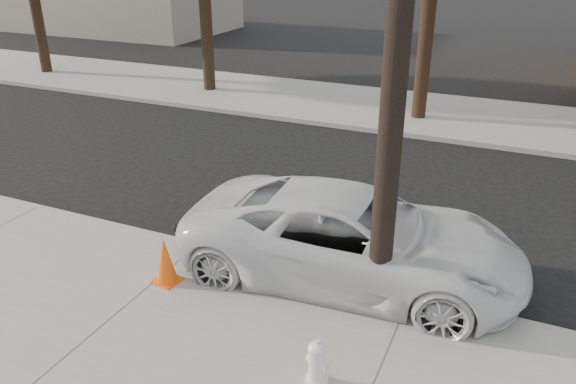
{
  "coord_description": "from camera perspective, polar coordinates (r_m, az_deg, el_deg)",
  "views": [
    {
      "loc": [
        5.25,
        -9.78,
        5.37
      ],
      "look_at": [
        1.33,
        -0.97,
        1.0
      ],
      "focal_mm": 35.0,
      "sensor_mm": 36.0,
      "label": 1
    }
  ],
  "objects": [
    {
      "name": "traffic_cone",
      "position": [
        9.5,
        -12.36,
        -6.85
      ],
      "size": [
        0.46,
        0.46,
        0.8
      ],
      "rotation": [
        0.0,
        0.0,
        -0.14
      ],
      "color": "#FB590D",
      "rests_on": "near_sidewalk"
    },
    {
      "name": "police_cruiser",
      "position": [
        9.5,
        6.63,
        -4.62
      ],
      "size": [
        5.87,
        3.02,
        1.58
      ],
      "primitive_type": "imported",
      "rotation": [
        0.0,
        0.0,
        1.64
      ],
      "color": "white",
      "rests_on": "ground"
    },
    {
      "name": "near_sidewalk",
      "position": [
        9.26,
        -16.47,
        -11.68
      ],
      "size": [
        90.0,
        4.4,
        0.15
      ],
      "primitive_type": "cube",
      "color": "gray",
      "rests_on": "ground"
    },
    {
      "name": "far_sidewalk",
      "position": [
        19.74,
        7.76,
        8.62
      ],
      "size": [
        90.0,
        5.0,
        0.15
      ],
      "primitive_type": "cube",
      "color": "gray",
      "rests_on": "ground"
    },
    {
      "name": "ground",
      "position": [
        12.33,
        -3.82,
        -1.48
      ],
      "size": [
        120.0,
        120.0,
        0.0
      ],
      "primitive_type": "plane",
      "color": "black",
      "rests_on": "ground"
    },
    {
      "name": "curb_near",
      "position": [
        10.71,
        -9.05,
        -5.59
      ],
      "size": [
        90.0,
        0.12,
        0.16
      ],
      "primitive_type": "cube",
      "color": "#9E9B93",
      "rests_on": "ground"
    },
    {
      "name": "fire_hydrant",
      "position": [
        7.45,
        2.96,
        -17.01
      ],
      "size": [
        0.34,
        0.3,
        0.63
      ],
      "rotation": [
        0.0,
        0.0,
        -0.33
      ],
      "color": "white",
      "rests_on": "near_sidewalk"
    }
  ]
}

